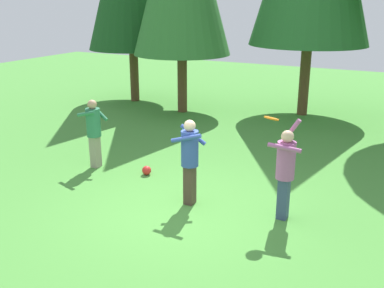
% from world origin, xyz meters
% --- Properties ---
extents(ground_plane, '(40.00, 40.00, 0.00)m').
position_xyz_m(ground_plane, '(0.00, 0.00, 0.00)').
color(ground_plane, '#478C38').
extents(person_thrower, '(0.60, 0.51, 1.89)m').
position_xyz_m(person_thrower, '(1.87, 0.56, 1.02)').
color(person_thrower, '#38476B').
rests_on(person_thrower, ground_plane).
extents(person_catcher, '(0.63, 0.56, 1.73)m').
position_xyz_m(person_catcher, '(0.04, 0.32, 1.03)').
color(person_catcher, '#4C382D').
rests_on(person_catcher, ground_plane).
extents(person_bystander, '(0.61, 0.54, 1.67)m').
position_xyz_m(person_bystander, '(-2.95, 1.10, 0.99)').
color(person_bystander, gray).
rests_on(person_bystander, ground_plane).
extents(frisbee, '(0.37, 0.37, 0.09)m').
position_xyz_m(frisbee, '(1.57, 0.54, 1.90)').
color(frisbee, orange).
extents(ball_red, '(0.21, 0.21, 0.21)m').
position_xyz_m(ball_red, '(-1.57, 1.22, 0.11)').
color(ball_red, red).
rests_on(ball_red, ground_plane).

